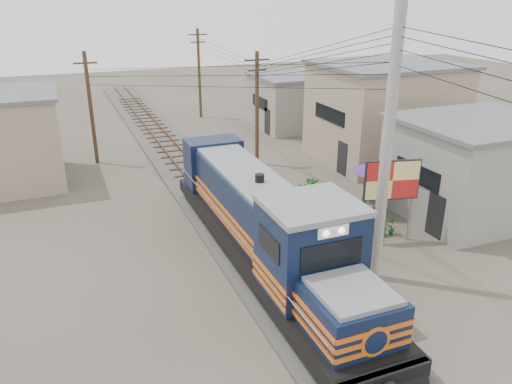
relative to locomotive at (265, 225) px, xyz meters
name	(u,v)px	position (x,y,z in m)	size (l,w,h in m)	color
ground	(286,289)	(0.00, -2.00, -1.75)	(120.00, 120.00, 0.00)	#473F35
ballast	(208,194)	(0.00, 8.00, -1.67)	(3.60, 70.00, 0.16)	#595651
track	(208,191)	(0.00, 8.00, -1.49)	(1.15, 70.00, 0.12)	#51331E
locomotive	(265,225)	(0.00, 0.00, 0.00)	(2.97, 16.17, 4.01)	black
utility_pole_main	(386,153)	(3.50, -2.50, 3.25)	(0.40, 0.40, 10.00)	#9E9B93
wooden_pole_mid	(257,107)	(4.50, 12.00, 1.93)	(1.60, 0.24, 7.00)	#4C3826
wooden_pole_far	(199,72)	(4.80, 26.00, 2.19)	(1.60, 0.24, 7.50)	#4C3826
wooden_pole_left	(91,106)	(-5.00, 16.00, 1.93)	(1.60, 0.24, 7.00)	#4C3826
power_lines	(208,54)	(-0.14, 6.50, 5.82)	(9.65, 19.00, 3.30)	black
shophouse_front	(476,167)	(11.50, 1.00, 0.61)	(7.35, 6.30, 4.70)	gray
shophouse_mid	(384,112)	(12.50, 10.00, 1.36)	(8.40, 7.35, 6.20)	gray
shophouse_back	(294,101)	(11.00, 20.00, 0.36)	(6.30, 6.30, 4.20)	gray
shophouse_left	(3,139)	(-10.00, 14.00, 0.86)	(6.30, 6.30, 5.20)	gray
billboard	(392,182)	(5.75, -0.10, 1.01)	(2.37, 0.70, 3.73)	#99999E
market_umbrella	(377,166)	(7.10, 2.83, 0.63)	(2.81, 2.81, 2.70)	black
vendor	(367,187)	(7.42, 4.02, -0.91)	(0.61, 0.40, 1.67)	black
plant_nursery	(351,220)	(4.94, 1.47, -1.28)	(3.13, 3.01, 1.09)	#19571B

